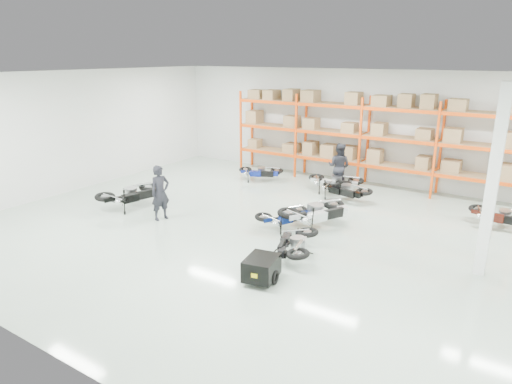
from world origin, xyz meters
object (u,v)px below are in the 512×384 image
Objects in this scene: person_left at (160,193)px; moto_back_c at (344,186)px; moto_touring_right at (295,238)px; person_back at (339,167)px; moto_black_far_left at (131,190)px; moto_back_b at (335,178)px; moto_back_d at (503,212)px; moto_blue_centre at (285,212)px; trailer at (262,268)px; moto_back_a at (260,169)px; moto_silver_left at (317,208)px.

moto_back_c is at bearing -23.58° from person_left.
moto_touring_right is 0.94× the size of person_back.
moto_black_far_left is at bearing 158.27° from moto_touring_right.
moto_back_b is 1.08× the size of moto_back_d.
moto_black_far_left reaches higher than moto_back_b.
moto_touring_right reaches higher than moto_back_d.
moto_black_far_left is at bearing 121.89° from moto_back_b.
moto_blue_centre is 6.52m from moto_back_d.
person_left is at bearing 119.30° from moto_back_d.
moto_blue_centre is 1.07× the size of trailer.
person_back is at bearing 79.32° from moto_back_d.
person_back reaches higher than moto_back_c.
person_back is (-0.72, 1.15, 0.39)m from moto_back_c.
moto_back_a is 0.94× the size of moto_back_d.
moto_touring_right is 1.08× the size of moto_back_a.
moto_silver_left is 1.16× the size of person_left.
moto_back_c is (0.43, 3.50, 0.05)m from moto_blue_centre.
person_left is (-9.17, -5.01, 0.36)m from moto_back_d.
moto_back_d is (5.76, -0.76, -0.04)m from moto_back_b.
moto_black_far_left is 6.64m from moto_touring_right.
moto_silver_left is at bearing 122.47° from moto_back_d.
moto_back_d is (5.51, 3.49, 0.04)m from moto_blue_centre.
moto_silver_left is 4.25m from person_back.
moto_silver_left is at bearing -150.83° from moto_black_far_left.
moto_back_a is at bearing -11.96° from moto_silver_left.
moto_back_c is at bearing 120.03° from person_back.
person_back reaches higher than moto_touring_right.
moto_silver_left is 5.55m from moto_back_a.
moto_back_c is (-0.83, 6.83, 0.18)m from trailer.
trailer is 7.73m from moto_back_b.
trailer is at bearing 176.23° from moto_back_b.
moto_touring_right is 1.61m from trailer.
moto_back_a is 9.04m from moto_back_d.
moto_black_far_left is at bearing 38.42° from moto_blue_centre.
person_back reaches higher than moto_back_a.
moto_back_b is at bearing -120.01° from moto_black_far_left.
moto_back_d reaches higher than trailer.
moto_back_c is 0.95× the size of person_back.
moto_back_c reaches higher than moto_blue_centre.
moto_back_c is at bearing -71.37° from moto_blue_centre.
moto_back_b is at bearing 56.69° from moto_back_c.
moto_back_b is 6.71m from person_left.
trailer is at bearing 136.40° from moto_blue_centre.
moto_back_b reaches higher than trailer.
moto_back_a is 0.88× the size of moto_back_b.
person_left is at bearing 52.65° from moto_silver_left.
moto_touring_right is 6.73m from moto_back_d.
moto_silver_left is at bearing -153.95° from moto_back_a.
moto_back_a is at bearing -23.77° from moto_blue_centre.
moto_black_far_left is at bearing 143.80° from moto_back_c.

